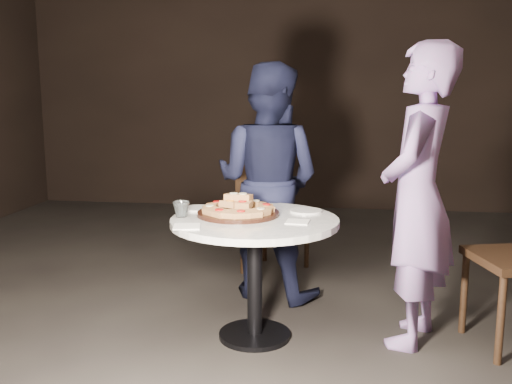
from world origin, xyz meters
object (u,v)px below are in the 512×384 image
(diner_navy, at_px, (268,182))
(diner_teal, at_px, (418,196))
(water_glass, at_px, (181,209))
(focaccia_pile, at_px, (238,206))
(chair_far, at_px, (270,205))
(serving_board, at_px, (238,213))
(table, at_px, (255,241))

(diner_navy, distance_m, diner_teal, 1.04)
(water_glass, height_order, diner_navy, diner_navy)
(diner_teal, bearing_deg, focaccia_pile, -69.68)
(chair_far, height_order, diner_navy, diner_navy)
(serving_board, height_order, water_glass, water_glass)
(table, xyz_separation_m, water_glass, (-0.39, -0.03, 0.16))
(diner_teal, bearing_deg, serving_board, -69.64)
(focaccia_pile, bearing_deg, table, -31.01)
(chair_far, bearing_deg, serving_board, 107.08)
(serving_board, distance_m, diner_navy, 0.64)
(focaccia_pile, distance_m, diner_teal, 0.93)
(focaccia_pile, xyz_separation_m, diner_teal, (0.93, 0.02, 0.07))
(serving_board, distance_m, diner_teal, 0.94)
(water_glass, distance_m, diner_teal, 1.23)
(table, bearing_deg, serving_board, 149.31)
(serving_board, height_order, diner_teal, diner_teal)
(diner_teal, bearing_deg, water_glass, -66.04)
(water_glass, xyz_separation_m, diner_navy, (0.37, 0.72, 0.04))
(table, height_order, water_glass, water_glass)
(water_glass, xyz_separation_m, diner_teal, (1.22, 0.11, 0.08))
(serving_board, relative_size, focaccia_pile, 1.12)
(chair_far, bearing_deg, table, 112.30)
(table, relative_size, chair_far, 1.13)
(diner_teal, bearing_deg, diner_navy, -106.74)
(serving_board, height_order, chair_far, chair_far)
(focaccia_pile, xyz_separation_m, diner_navy, (0.08, 0.63, 0.04))
(chair_far, xyz_separation_m, diner_navy, (0.03, -0.41, 0.24))
(water_glass, bearing_deg, focaccia_pile, 16.43)
(table, distance_m, chair_far, 1.10)
(diner_navy, bearing_deg, serving_board, 100.36)
(diner_navy, relative_size, diner_teal, 0.96)
(water_glass, relative_size, chair_far, 0.10)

